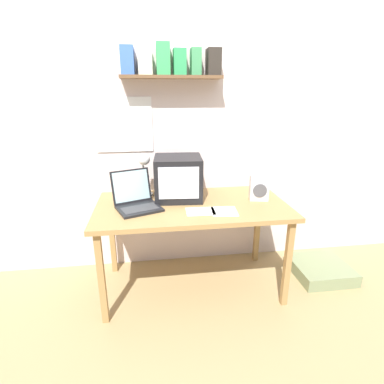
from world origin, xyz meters
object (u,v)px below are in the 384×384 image
at_px(desk_lamp, 144,169).
at_px(printed_handout, 201,211).
at_px(laptop, 136,198).
at_px(loose_paper_near_monitor, 224,211).
at_px(space_heater, 259,188).
at_px(corner_desk, 192,212).
at_px(floor_cushion, 321,269).
at_px(juice_glass, 123,192).
at_px(crt_monitor, 178,178).

bearing_deg(desk_lamp, printed_handout, -56.41).
relative_size(laptop, loose_paper_near_monitor, 1.98).
distance_m(laptop, space_heater, 0.98).
bearing_deg(corner_desk, printed_handout, -76.11).
height_order(corner_desk, floor_cushion, corner_desk).
distance_m(space_heater, loose_paper_near_monitor, 0.41).
bearing_deg(laptop, corner_desk, -21.33).
bearing_deg(juice_glass, loose_paper_near_monitor, -28.43).
xyz_separation_m(corner_desk, printed_handout, (0.04, -0.16, 0.07)).
height_order(crt_monitor, printed_handout, crt_monitor).
xyz_separation_m(crt_monitor, loose_paper_near_monitor, (0.31, -0.35, -0.17)).
bearing_deg(juice_glass, laptop, -62.61).
bearing_deg(printed_handout, crt_monitor, 112.25).
height_order(crt_monitor, floor_cushion, crt_monitor).
bearing_deg(loose_paper_near_monitor, floor_cushion, 10.71).
xyz_separation_m(laptop, space_heater, (0.98, 0.03, 0.03)).
xyz_separation_m(corner_desk, loose_paper_near_monitor, (0.21, -0.19, 0.07)).
height_order(juice_glass, space_heater, space_heater).
xyz_separation_m(corner_desk, crt_monitor, (-0.09, 0.16, 0.24)).
bearing_deg(printed_handout, laptop, 160.65).
relative_size(laptop, floor_cushion, 0.85).
bearing_deg(desk_lamp, crt_monitor, -26.90).
relative_size(crt_monitor, printed_handout, 1.83).
relative_size(corner_desk, desk_lamp, 4.03).
xyz_separation_m(crt_monitor, laptop, (-0.34, -0.16, -0.11)).
height_order(crt_monitor, juice_glass, crt_monitor).
relative_size(corner_desk, crt_monitor, 3.74).
height_order(desk_lamp, printed_handout, desk_lamp).
relative_size(corner_desk, printed_handout, 6.85).
distance_m(desk_lamp, printed_handout, 0.61).
distance_m(juice_glass, loose_paper_near_monitor, 0.87).
distance_m(corner_desk, floor_cushion, 1.34).
xyz_separation_m(crt_monitor, juice_glass, (-0.46, 0.07, -0.12)).
bearing_deg(juice_glass, crt_monitor, -8.21).
distance_m(desk_lamp, loose_paper_near_monitor, 0.75).
xyz_separation_m(juice_glass, printed_handout, (0.59, -0.39, -0.05)).
bearing_deg(desk_lamp, loose_paper_near_monitor, -47.99).
distance_m(corner_desk, desk_lamp, 0.52).
relative_size(desk_lamp, space_heater, 1.80).
bearing_deg(loose_paper_near_monitor, desk_lamp, 144.00).
height_order(laptop, printed_handout, laptop).
xyz_separation_m(space_heater, printed_handout, (-0.51, -0.19, -0.10)).
relative_size(desk_lamp, loose_paper_near_monitor, 1.79).
xyz_separation_m(desk_lamp, loose_paper_near_monitor, (0.58, -0.42, -0.23)).
bearing_deg(juice_glass, space_heater, -10.00).
bearing_deg(floor_cushion, printed_handout, -172.08).
xyz_separation_m(desk_lamp, space_heater, (0.91, -0.20, -0.13)).
bearing_deg(loose_paper_near_monitor, laptop, 163.60).
xyz_separation_m(space_heater, loose_paper_near_monitor, (-0.34, -0.22, -0.10)).
bearing_deg(crt_monitor, juice_glass, 175.82).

